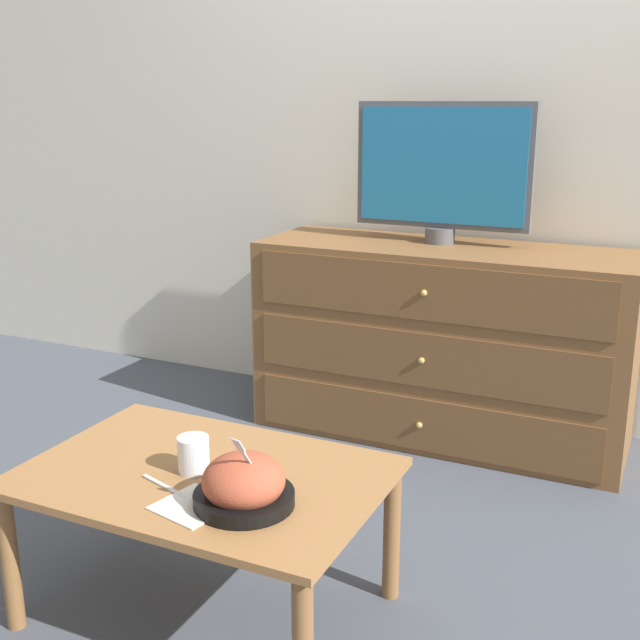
% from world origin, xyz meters
% --- Properties ---
extents(ground_plane, '(12.00, 12.00, 0.00)m').
position_xyz_m(ground_plane, '(0.00, 0.00, 0.00)').
color(ground_plane, '#474C56').
extents(wall_back, '(12.00, 0.05, 2.60)m').
position_xyz_m(wall_back, '(0.00, 0.03, 1.30)').
color(wall_back, silver).
rests_on(wall_back, ground_plane).
extents(dresser, '(1.38, 0.49, 0.73)m').
position_xyz_m(dresser, '(-0.14, -0.27, 0.37)').
color(dresser, brown).
rests_on(dresser, ground_plane).
extents(tv, '(0.66, 0.11, 0.51)m').
position_xyz_m(tv, '(-0.18, -0.20, 1.01)').
color(tv, '#515156').
rests_on(tv, dresser).
extents(coffee_table, '(0.86, 0.59, 0.39)m').
position_xyz_m(coffee_table, '(-0.33, -1.61, 0.33)').
color(coffee_table, '#9E6B3D').
rests_on(coffee_table, ground_plane).
extents(takeout_bowl, '(0.23, 0.23, 0.18)m').
position_xyz_m(takeout_bowl, '(-0.16, -1.71, 0.43)').
color(takeout_bowl, black).
rests_on(takeout_bowl, coffee_table).
extents(drink_cup, '(0.08, 0.08, 0.09)m').
position_xyz_m(drink_cup, '(-0.35, -1.61, 0.42)').
color(drink_cup, white).
rests_on(drink_cup, coffee_table).
extents(napkin, '(0.18, 0.18, 0.00)m').
position_xyz_m(napkin, '(-0.26, -1.76, 0.39)').
color(napkin, silver).
rests_on(napkin, coffee_table).
extents(knife, '(0.16, 0.06, 0.01)m').
position_xyz_m(knife, '(-0.37, -1.71, 0.39)').
color(knife, silver).
rests_on(knife, coffee_table).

